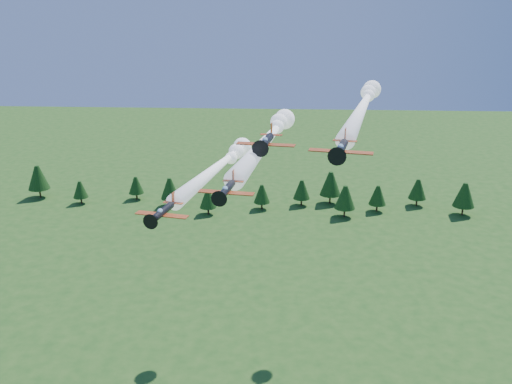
# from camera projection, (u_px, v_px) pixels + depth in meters

# --- Properties ---
(plane_lead) EXTENTS (11.30, 47.76, 3.70)m
(plane_lead) POSITION_uv_depth(u_px,v_px,m) (269.00, 137.00, 89.97)
(plane_lead) COLOR black
(plane_lead) RESTS_ON ground
(plane_left) EXTENTS (13.69, 43.50, 3.70)m
(plane_left) POSITION_uv_depth(u_px,v_px,m) (219.00, 165.00, 102.19)
(plane_left) COLOR black
(plane_left) RESTS_ON ground
(plane_right) EXTENTS (16.34, 56.74, 3.70)m
(plane_right) POSITION_uv_depth(u_px,v_px,m) (363.00, 105.00, 98.70)
(plane_right) COLOR black
(plane_right) RESTS_ON ground
(plane_slot) EXTENTS (8.40, 9.15, 2.93)m
(plane_slot) POSITION_uv_depth(u_px,v_px,m) (266.00, 141.00, 80.19)
(plane_slot) COLOR black
(plane_slot) RESTS_ON ground
(treeline) EXTENTS (176.86, 20.12, 11.76)m
(treeline) POSITION_uv_depth(u_px,v_px,m) (282.00, 190.00, 192.30)
(treeline) COLOR #382314
(treeline) RESTS_ON ground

